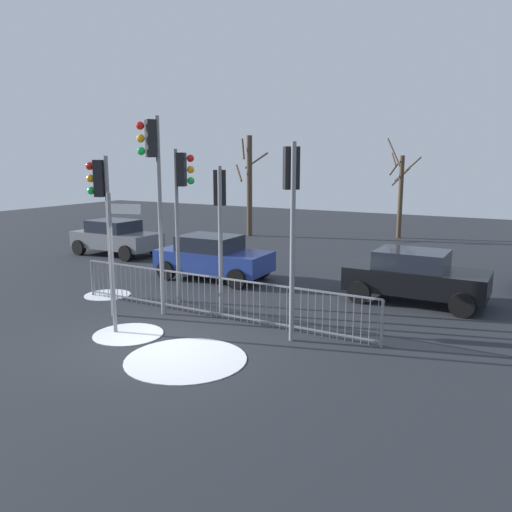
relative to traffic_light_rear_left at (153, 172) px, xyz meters
The scene contains 16 objects.
ground_plane 4.24m from the traffic_light_rear_left, 49.88° to the right, with size 60.00×60.00×0.00m, color #26282D.
traffic_light_rear_left is the anchor object (origin of this frame).
traffic_light_foreground_left 3.78m from the traffic_light_rear_left, ahead, with size 0.46×0.48×4.33m.
traffic_light_foreground_right 1.87m from the traffic_light_rear_left, 43.11° to the left, with size 0.44×0.50×3.80m.
traffic_light_rear_right 1.48m from the traffic_light_rear_left, 97.71° to the left, with size 0.53×0.39×4.24m.
traffic_light_mid_left 1.46m from the traffic_light_rear_left, 148.12° to the right, with size 0.54×0.38×4.05m.
direction_sign_post 2.42m from the traffic_light_rear_left, 86.43° to the right, with size 0.76×0.28×3.23m.
pedestrian_guard_railing 3.44m from the traffic_light_rear_left, 20.62° to the left, with size 8.72×0.15×1.07m.
car_black_trailing 7.66m from the traffic_light_rear_left, 38.99° to the left, with size 3.81×1.94×1.47m.
car_blue_far 5.14m from the traffic_light_rear_left, 104.29° to the left, with size 3.86×2.03×1.47m.
car_grey_mid 9.67m from the traffic_light_rear_left, 140.60° to the left, with size 3.84×2.00×1.47m.
bare_tree_left 14.39m from the traffic_light_rear_left, 110.46° to the left, with size 1.59×1.61×5.19m.
bare_tree_centre 16.71m from the traffic_light_rear_left, 82.91° to the left, with size 1.64×1.65×5.03m.
snow_patch_kerb 4.55m from the traffic_light_rear_left, 162.96° to the left, with size 1.34×1.34×0.01m, color white.
snow_patch_island 4.90m from the traffic_light_rear_left, 40.61° to the right, with size 2.46×2.46×0.01m, color white.
snow_patch_verge 3.99m from the traffic_light_rear_left, 75.39° to the right, with size 1.59×1.59×0.01m, color white.
Camera 1 is at (7.10, -8.34, 3.95)m, focal length 36.15 mm.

